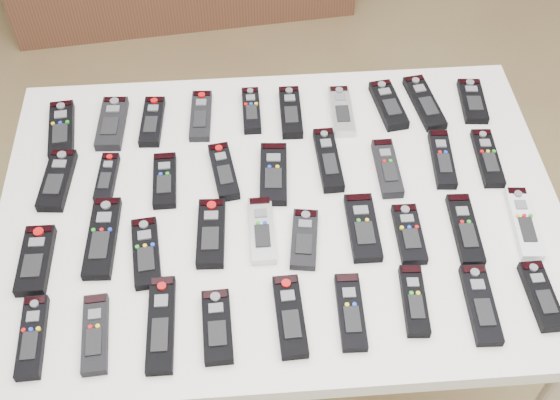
{
  "coord_description": "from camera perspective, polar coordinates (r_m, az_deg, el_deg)",
  "views": [
    {
      "loc": [
        -0.17,
        -1.07,
        1.99
      ],
      "look_at": [
        -0.1,
        -0.09,
        0.8
      ],
      "focal_mm": 45.0,
      "sensor_mm": 36.0,
      "label": 1
    }
  ],
  "objects": [
    {
      "name": "remote_5",
      "position": [
        1.75,
        0.87,
        7.15
      ],
      "size": [
        0.05,
        0.17,
        0.02
      ],
      "primitive_type": "cube",
      "rotation": [
        0.0,
        0.0,
        -0.02
      ],
      "color": "black",
      "rests_on": "table"
    },
    {
      "name": "remote_2",
      "position": [
        1.76,
        -10.34,
        6.3
      ],
      "size": [
        0.06,
        0.16,
        0.02
      ],
      "primitive_type": "cube",
      "rotation": [
        0.0,
        0.0,
        -0.07
      ],
      "color": "black",
      "rests_on": "table"
    },
    {
      "name": "remote_1",
      "position": [
        1.77,
        -13.49,
        6.08
      ],
      "size": [
        0.07,
        0.17,
        0.02
      ],
      "primitive_type": "cube",
      "rotation": [
        0.0,
        0.0,
        -0.05
      ],
      "color": "black",
      "rests_on": "table"
    },
    {
      "name": "remote_22",
      "position": [
        1.51,
        -5.62,
        -2.69
      ],
      "size": [
        0.07,
        0.17,
        0.02
      ],
      "primitive_type": "cube",
      "rotation": [
        0.0,
        0.0,
        -0.04
      ],
      "color": "black",
      "rests_on": "table"
    },
    {
      "name": "remote_17",
      "position": [
        1.68,
        13.05,
        3.27
      ],
      "size": [
        0.06,
        0.18,
        0.02
      ],
      "primitive_type": "cube",
      "rotation": [
        0.0,
        0.0,
        -0.08
      ],
      "color": "black",
      "rests_on": "table"
    },
    {
      "name": "ground",
      "position": [
        2.27,
        2.34,
        -11.02
      ],
      "size": [
        4.0,
        4.0,
        0.0
      ],
      "primitive_type": "plane",
      "color": "olive",
      "rests_on": "ground"
    },
    {
      "name": "remote_29",
      "position": [
        1.45,
        -19.49,
        -10.45
      ],
      "size": [
        0.05,
        0.18,
        0.02
      ],
      "primitive_type": "cube",
      "rotation": [
        0.0,
        0.0,
        0.04
      ],
      "color": "black",
      "rests_on": "table"
    },
    {
      "name": "remote_37",
      "position": [
        1.51,
        20.46,
        -7.31
      ],
      "size": [
        0.05,
        0.16,
        0.02
      ],
      "primitive_type": "cube",
      "rotation": [
        0.0,
        0.0,
        0.02
      ],
      "color": "black",
      "rests_on": "table"
    },
    {
      "name": "table",
      "position": [
        1.61,
        0.0,
        -1.77
      ],
      "size": [
        1.25,
        0.88,
        0.78
      ],
      "color": "white",
      "rests_on": "ground"
    },
    {
      "name": "remote_18",
      "position": [
        1.72,
        16.5,
        3.3
      ],
      "size": [
        0.06,
        0.18,
        0.02
      ],
      "primitive_type": "cube",
      "rotation": [
        0.0,
        0.0,
        -0.05
      ],
      "color": "black",
      "rests_on": "table"
    },
    {
      "name": "remote_14",
      "position": [
        1.61,
        -0.53,
        2.15
      ],
      "size": [
        0.07,
        0.18,
        0.02
      ],
      "primitive_type": "cube",
      "rotation": [
        0.0,
        0.0,
        -0.07
      ],
      "color": "black",
      "rests_on": "table"
    },
    {
      "name": "remote_21",
      "position": [
        1.5,
        -10.83,
        -4.23
      ],
      "size": [
        0.07,
        0.18,
        0.02
      ],
      "primitive_type": "cube",
      "rotation": [
        0.0,
        0.0,
        0.1
      ],
      "color": "black",
      "rests_on": "table"
    },
    {
      "name": "remote_20",
      "position": [
        1.54,
        -14.24,
        -2.97
      ],
      "size": [
        0.07,
        0.21,
        0.02
      ],
      "primitive_type": "cube",
      "rotation": [
        0.0,
        0.0,
        -0.04
      ],
      "color": "black",
      "rests_on": "table"
    },
    {
      "name": "remote_4",
      "position": [
        1.76,
        -2.35,
        7.29
      ],
      "size": [
        0.04,
        0.15,
        0.02
      ],
      "primitive_type": "cube",
      "rotation": [
        0.0,
        0.0,
        -0.0
      ],
      "color": "black",
      "rests_on": "table"
    },
    {
      "name": "remote_11",
      "position": [
        1.65,
        -13.89,
        1.76
      ],
      "size": [
        0.05,
        0.14,
        0.02
      ],
      "primitive_type": "cube",
      "rotation": [
        0.0,
        0.0,
        -0.08
      ],
      "color": "black",
      "rests_on": "table"
    },
    {
      "name": "remote_30",
      "position": [
        1.42,
        -14.78,
        -10.48
      ],
      "size": [
        0.06,
        0.17,
        0.02
      ],
      "primitive_type": "cube",
      "rotation": [
        0.0,
        0.0,
        0.06
      ],
      "color": "black",
      "rests_on": "table"
    },
    {
      "name": "remote_13",
      "position": [
        1.62,
        -4.6,
        2.33
      ],
      "size": [
        0.07,
        0.17,
        0.02
      ],
      "primitive_type": "cube",
      "rotation": [
        0.0,
        0.0,
        0.15
      ],
      "color": "black",
      "rests_on": "table"
    },
    {
      "name": "remote_27",
      "position": [
        1.56,
        14.81,
        -2.3
      ],
      "size": [
        0.06,
        0.18,
        0.02
      ],
      "primitive_type": "cube",
      "rotation": [
        0.0,
        0.0,
        -0.04
      ],
      "color": "black",
      "rests_on": "table"
    },
    {
      "name": "remote_16",
      "position": [
        1.64,
        8.71,
        2.58
      ],
      "size": [
        0.05,
        0.17,
        0.02
      ],
      "primitive_type": "cube",
      "rotation": [
        0.0,
        0.0,
        0.0
      ],
      "color": "black",
      "rests_on": "table"
    },
    {
      "name": "remote_32",
      "position": [
        1.38,
        -5.12,
        -10.21
      ],
      "size": [
        0.06,
        0.16,
        0.02
      ],
      "primitive_type": "cube",
      "rotation": [
        0.0,
        0.0,
        0.03
      ],
      "color": "black",
      "rests_on": "table"
    },
    {
      "name": "remote_23",
      "position": [
        1.51,
        -1.49,
        -2.45
      ],
      "size": [
        0.05,
        0.17,
        0.02
      ],
      "primitive_type": "cube",
      "rotation": [
        0.0,
        0.0,
        0.01
      ],
      "color": "#B7B7BC",
      "rests_on": "table"
    },
    {
      "name": "remote_6",
      "position": [
        1.76,
        5.02,
        7.2
      ],
      "size": [
        0.05,
        0.16,
        0.02
      ],
      "primitive_type": "cube",
      "rotation": [
        0.0,
        0.0,
        -0.02
      ],
      "color": "#B7B7BC",
      "rests_on": "table"
    },
    {
      "name": "remote_12",
      "position": [
        1.62,
        -9.35,
        1.59
      ],
      "size": [
        0.05,
        0.16,
        0.02
      ],
      "primitive_type": "cube",
      "rotation": [
        0.0,
        0.0,
        0.02
      ],
      "color": "black",
      "rests_on": "table"
    },
    {
      "name": "remote_0",
      "position": [
        1.79,
        -17.33,
        5.45
      ],
      "size": [
        0.07,
        0.19,
        0.02
      ],
      "primitive_type": "cube",
      "rotation": [
        0.0,
        0.0,
        0.1
      ],
      "color": "black",
      "rests_on": "table"
    },
    {
      "name": "remote_26",
      "position": [
        1.53,
        10.44,
        -2.73
      ],
      "size": [
        0.06,
        0.15,
        0.02
      ],
      "primitive_type": "cube",
      "rotation": [
        0.0,
        0.0,
        -0.01
      ],
      "color": "black",
      "rests_on": "table"
    },
    {
      "name": "remote_35",
      "position": [
        1.43,
        10.85,
        -8.02
      ],
      "size": [
        0.05,
        0.16,
        0.02
      ],
      "primitive_type": "cube",
      "rotation": [
        0.0,
        0.0,
        -0.07
      ],
      "color": "black",
      "rests_on": "table"
    },
    {
      "name": "remote_8",
      "position": [
        1.82,
        11.65,
        7.76
      ],
      "size": [
        0.08,
        0.19,
        0.02
      ],
      "primitive_type": "cube",
      "rotation": [
        0.0,
        0.0,
        0.14
      ],
      "color": "black",
      "rests_on": "table"
    },
    {
      "name": "remote_9",
      "position": [
        1.85,
        15.38,
        7.76
      ],
      "size": [
        0.07,
        0.15,
        0.02
      ],
      "primitive_type": "cube",
      "rotation": [
        0.0,
        0.0,
        -0.09
      ],
      "color": "black",
      "rests_on": "table"
    },
    {
      "name": "remote_10",
      "position": [
        1.67,
        -17.65,
        1.56
      ],
      "size": [
        0.07,
        0.18,
        0.02
      ],
      "primitive_type": "cube",
      "rotation": [
        0.0,
        0.0,
        -0.09
      ],
      "color": "black",
      "rests_on": "table"
    },
    {
      "name": "remote_24",
      "position": [
        1.49,
        1.98,
        -3.2
      ],
      "size": [
        0.07,
        0.16,
        0.02
      ],
      "primitive_type": "cube",
      "rotation": [
        0.0,
        0.0,
        -0.14
      ],
      "color": "black",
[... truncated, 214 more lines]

